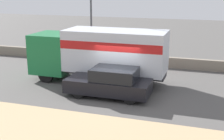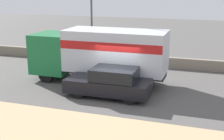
% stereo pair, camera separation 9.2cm
% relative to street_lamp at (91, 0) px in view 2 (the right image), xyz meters
% --- Properties ---
extents(ground_plane, '(80.00, 80.00, 0.00)m').
position_rel_street_lamp_xyz_m(ground_plane, '(3.49, -5.94, -4.67)').
color(ground_plane, '#514F4C').
extents(stone_wall_backdrop, '(60.00, 0.35, 0.74)m').
position_rel_street_lamp_xyz_m(stone_wall_backdrop, '(3.49, 0.89, -4.30)').
color(stone_wall_backdrop, gray).
rests_on(stone_wall_backdrop, ground_plane).
extents(street_lamp, '(0.56, 0.28, 8.21)m').
position_rel_street_lamp_xyz_m(street_lamp, '(0.00, 0.00, 0.00)').
color(street_lamp, '#4C4C51').
rests_on(street_lamp, ground_plane).
extents(box_truck, '(8.06, 2.45, 3.17)m').
position_rel_street_lamp_xyz_m(box_truck, '(2.05, -3.85, -2.80)').
color(box_truck, '#196B38').
rests_on(box_truck, ground_plane).
extents(car_hatchback, '(4.40, 1.80, 1.55)m').
position_rel_street_lamp_xyz_m(car_hatchback, '(3.41, -6.07, -3.91)').
color(car_hatchback, black).
rests_on(car_hatchback, ground_plane).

